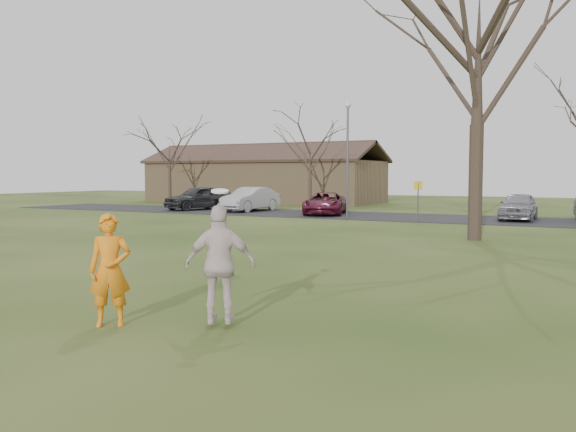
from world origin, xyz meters
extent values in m
plane|color=#1E380F|center=(0.00, 0.00, 0.00)|extent=(120.00, 120.00, 0.00)
cube|color=black|center=(0.00, 25.00, 0.02)|extent=(62.00, 6.50, 0.04)
imported|color=orange|center=(-0.86, -0.45, 0.89)|extent=(0.78, 0.73, 1.79)
imported|color=#262628|center=(-17.85, 25.27, 0.84)|extent=(3.28, 5.06, 1.60)
imported|color=#A3A4A9|center=(-13.87, 25.49, 0.81)|extent=(2.04, 4.81, 1.54)
imported|color=#541326|center=(-8.29, 24.73, 0.70)|extent=(3.44, 5.17, 1.32)
imported|color=gray|center=(2.35, 25.50, 0.76)|extent=(1.71, 4.21, 1.43)
imported|color=beige|center=(0.76, 0.25, 1.00)|extent=(1.17, 0.89, 1.85)
cylinder|color=white|center=(0.79, 0.21, 2.14)|extent=(0.28, 0.27, 0.10)
cube|color=#8C6D4C|center=(-20.00, 38.00, 1.75)|extent=(20.00, 8.00, 3.50)
cube|color=#33231C|center=(-20.00, 35.95, 4.25)|extent=(20.60, 4.40, 1.78)
cube|color=#33231C|center=(-20.00, 40.05, 4.25)|extent=(20.60, 4.40, 1.78)
cube|color=#38281E|center=(-20.00, 38.00, 4.95)|extent=(20.60, 0.45, 0.20)
cylinder|color=#47474C|center=(-6.00, 22.50, 3.00)|extent=(0.12, 0.12, 6.00)
sphere|color=beige|center=(-6.00, 22.50, 6.10)|extent=(0.34, 0.34, 0.34)
cylinder|color=#47474C|center=(-2.00, 22.00, 1.00)|extent=(0.06, 0.06, 2.00)
cube|color=yellow|center=(-2.00, 22.00, 1.85)|extent=(0.35, 0.35, 0.45)
camera|label=1|loc=(5.92, -7.42, 2.40)|focal=37.15mm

